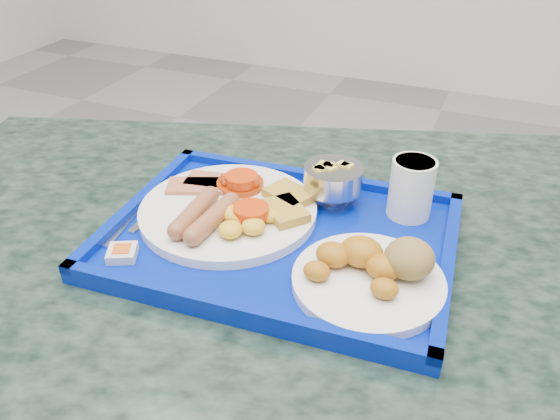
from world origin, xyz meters
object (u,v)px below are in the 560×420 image
(table, at_px, (280,343))
(tray, at_px, (280,238))
(bread_plate, at_px, (374,271))
(juice_cup, at_px, (412,186))
(main_plate, at_px, (232,208))
(fruit_bowl, at_px, (333,179))

(table, height_order, tray, tray)
(bread_plate, bearing_deg, juice_cup, 87.16)
(bread_plate, height_order, juice_cup, juice_cup)
(main_plate, relative_size, bread_plate, 1.39)
(bread_plate, xyz_separation_m, fruit_bowl, (-0.11, 0.16, 0.02))
(tray, height_order, main_plate, main_plate)
(table, relative_size, juice_cup, 15.94)
(bread_plate, height_order, fruit_bowl, same)
(table, bearing_deg, tray, 110.48)
(table, distance_m, bread_plate, 0.27)
(main_plate, distance_m, fruit_bowl, 0.16)
(fruit_bowl, bearing_deg, juice_cup, 4.80)
(tray, relative_size, main_plate, 1.89)
(tray, xyz_separation_m, fruit_bowl, (0.04, 0.11, 0.05))
(main_plate, bearing_deg, bread_plate, -16.40)
(tray, height_order, juice_cup, juice_cup)
(tray, distance_m, juice_cup, 0.20)
(main_plate, relative_size, juice_cup, 2.95)
(bread_plate, bearing_deg, table, 161.57)
(table, height_order, bread_plate, bread_plate)
(fruit_bowl, bearing_deg, bread_plate, -57.03)
(main_plate, height_order, fruit_bowl, fruit_bowl)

